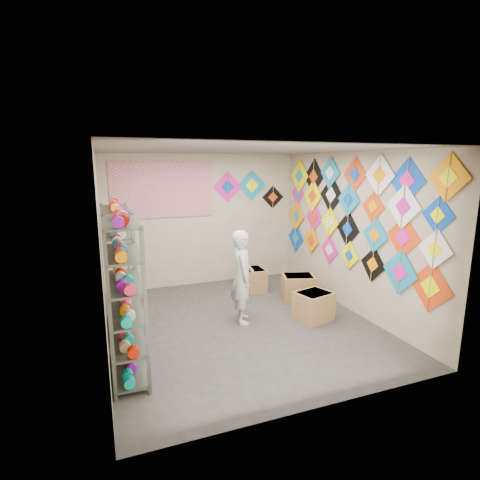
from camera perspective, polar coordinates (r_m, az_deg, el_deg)
name	(u,v)px	position (r m, az deg, el deg)	size (l,w,h in m)	color
ground	(241,324)	(6.12, 0.11, -12.61)	(4.50, 4.50, 0.00)	#2F2C29
room_walls	(241,222)	(5.65, 0.12, 2.78)	(4.50, 4.50, 4.50)	tan
shelf_rack_front	(125,299)	(4.65, -17.15, -8.57)	(0.40, 1.10, 1.90)	#4C5147
shelf_rack_back	(119,270)	(5.89, -17.99, -4.36)	(0.40, 1.10, 1.90)	#4C5147
string_spools	(121,276)	(5.24, -17.68, -5.23)	(0.12, 2.36, 0.12)	#F01F48
kite_wall_display	(349,214)	(6.63, 16.27, 3.84)	(0.06, 4.33, 2.07)	red
back_wall_kites	(248,189)	(8.05, 1.22, 7.80)	(1.63, 0.02, 0.85)	#E01397
poster	(163,190)	(7.56, -11.71, 7.49)	(2.00, 0.01, 1.10)	#8C4AA1
shopkeeper	(243,277)	(5.96, 0.39, -5.60)	(0.48, 0.62, 1.50)	silver
carton_a	(313,306)	(6.30, 11.13, -9.84)	(0.56, 0.46, 0.46)	olive
carton_b	(298,287)	(7.12, 8.83, -7.16)	(0.58, 0.47, 0.47)	olive
carton_c	(252,280)	(7.55, 1.89, -6.04)	(0.47, 0.51, 0.45)	olive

